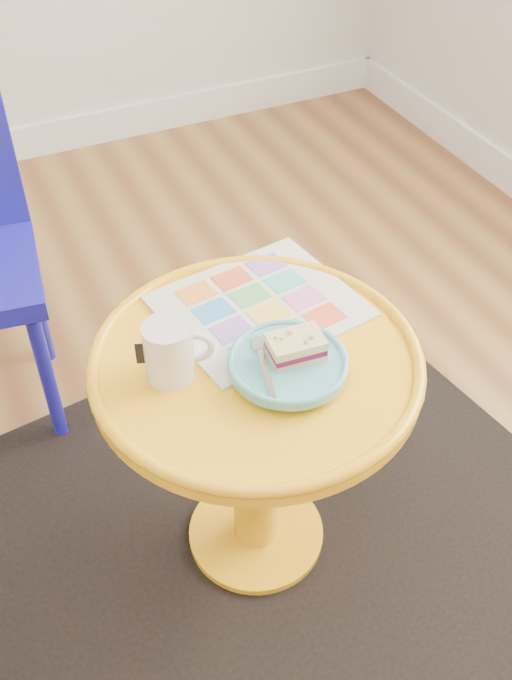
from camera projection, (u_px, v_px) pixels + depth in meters
name	position (u px, v px, depth m)	size (l,w,h in m)	color
rug	(256.00, 535.00, 1.57)	(1.30, 1.10, 0.01)	black
side_table	(256.00, 418.00, 1.32)	(0.54, 0.54, 0.51)	#F8A914
newspaper	(259.00, 306.00, 1.32)	(0.32, 0.27, 0.01)	silver
mug	(170.00, 350.00, 1.16)	(0.11, 0.08, 0.10)	silver
plate	(288.00, 364.00, 1.19)	(0.19, 0.19, 0.02)	#53A7B1
cake_slice	(296.00, 347.00, 1.18)	(0.09, 0.06, 0.04)	#D3BC8C
fork	(264.00, 365.00, 1.17)	(0.05, 0.14, 0.00)	silver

